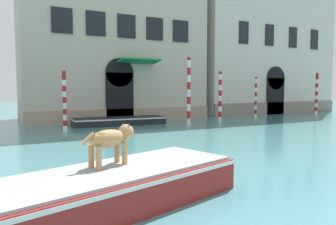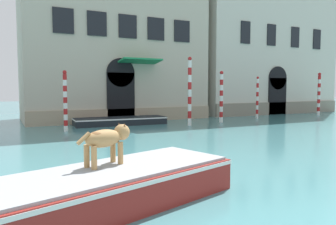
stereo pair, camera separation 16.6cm
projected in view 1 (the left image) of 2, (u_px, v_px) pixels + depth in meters
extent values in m
cube|color=tan|center=(127.00, 115.00, 22.73)|extent=(13.27, 0.16, 0.93)
cube|color=black|center=(120.00, 98.00, 22.37)|extent=(1.96, 0.14, 3.40)
cylinder|color=black|center=(120.00, 73.00, 22.24)|extent=(1.96, 0.14, 1.96)
cube|color=black|center=(62.00, 20.00, 20.30)|extent=(1.28, 0.10, 1.57)
cube|color=black|center=(96.00, 24.00, 21.28)|extent=(1.28, 0.10, 1.57)
cube|color=black|center=(127.00, 26.00, 22.27)|extent=(1.28, 0.10, 1.57)
cube|color=black|center=(155.00, 29.00, 23.25)|extent=(1.28, 0.10, 1.57)
cube|color=black|center=(181.00, 31.00, 24.24)|extent=(1.28, 0.10, 1.57)
cube|color=#1E8C51|center=(139.00, 61.00, 22.16)|extent=(2.81, 1.40, 0.29)
cube|color=beige|center=(258.00, 27.00, 31.58)|extent=(14.34, 6.00, 16.33)
cube|color=gray|center=(280.00, 108.00, 29.48)|extent=(14.34, 0.16, 1.08)
cube|color=black|center=(275.00, 96.00, 29.11)|extent=(2.03, 0.14, 3.22)
cylinder|color=black|center=(276.00, 78.00, 28.99)|extent=(2.03, 0.14, 2.03)
cube|color=black|center=(244.00, 33.00, 27.00)|extent=(0.95, 0.10, 1.83)
cube|color=black|center=(270.00, 35.00, 28.33)|extent=(0.95, 0.10, 1.83)
cube|color=black|center=(293.00, 37.00, 29.66)|extent=(0.95, 0.10, 1.83)
cube|color=black|center=(314.00, 40.00, 30.99)|extent=(0.95, 0.10, 1.83)
cube|color=maroon|center=(97.00, 193.00, 6.33)|extent=(6.55, 3.62, 0.70)
cube|color=white|center=(97.00, 179.00, 6.31)|extent=(6.59, 3.66, 0.08)
cube|color=#9EA3A8|center=(97.00, 174.00, 6.30)|extent=(6.33, 3.42, 0.06)
cylinder|color=tan|center=(117.00, 151.00, 7.17)|extent=(0.12, 0.12, 0.47)
cylinder|color=tan|center=(125.00, 153.00, 6.99)|extent=(0.12, 0.12, 0.47)
cylinder|color=tan|center=(91.00, 156.00, 6.68)|extent=(0.12, 0.12, 0.47)
cylinder|color=tan|center=(99.00, 158.00, 6.50)|extent=(0.12, 0.12, 0.47)
ellipsoid|color=tan|center=(108.00, 139.00, 6.81)|extent=(0.95, 0.65, 0.37)
ellipsoid|color=brown|center=(103.00, 134.00, 6.70)|extent=(0.45, 0.38, 0.13)
sphere|color=tan|center=(126.00, 132.00, 7.15)|extent=(0.35, 0.35, 0.35)
cone|color=brown|center=(123.00, 126.00, 7.21)|extent=(0.11, 0.11, 0.14)
cone|color=brown|center=(129.00, 127.00, 7.08)|extent=(0.11, 0.11, 0.14)
cylinder|color=tan|center=(88.00, 139.00, 6.45)|extent=(0.32, 0.18, 0.25)
cube|color=black|center=(119.00, 121.00, 21.01)|extent=(5.90, 2.04, 0.47)
cube|color=white|center=(119.00, 118.00, 20.99)|extent=(5.93, 2.08, 0.08)
cube|color=#8C7251|center=(119.00, 121.00, 21.01)|extent=(3.27, 1.47, 0.43)
cylinder|color=white|center=(65.00, 129.00, 17.73)|extent=(0.21, 0.21, 0.31)
cylinder|color=#B21E1E|center=(65.00, 123.00, 17.71)|extent=(0.21, 0.21, 0.31)
cylinder|color=white|center=(65.00, 117.00, 17.69)|extent=(0.21, 0.21, 0.31)
cylinder|color=#B21E1E|center=(65.00, 112.00, 17.66)|extent=(0.21, 0.21, 0.31)
cylinder|color=white|center=(65.00, 106.00, 17.64)|extent=(0.21, 0.21, 0.31)
cylinder|color=#B21E1E|center=(64.00, 100.00, 17.62)|extent=(0.21, 0.21, 0.31)
cylinder|color=white|center=(64.00, 94.00, 17.59)|extent=(0.21, 0.21, 0.31)
cylinder|color=#B21E1E|center=(64.00, 89.00, 17.57)|extent=(0.21, 0.21, 0.31)
cylinder|color=white|center=(64.00, 83.00, 17.54)|extent=(0.21, 0.21, 0.31)
cylinder|color=#B21E1E|center=(64.00, 77.00, 17.52)|extent=(0.21, 0.21, 0.31)
sphere|color=#B21E1E|center=(64.00, 72.00, 17.50)|extent=(0.22, 0.22, 0.22)
cylinder|color=white|center=(189.00, 122.00, 20.63)|extent=(0.23, 0.23, 0.45)
cylinder|color=#B21E1E|center=(189.00, 115.00, 20.60)|extent=(0.23, 0.23, 0.45)
cylinder|color=white|center=(189.00, 108.00, 20.56)|extent=(0.23, 0.23, 0.45)
cylinder|color=#B21E1E|center=(189.00, 100.00, 20.53)|extent=(0.23, 0.23, 0.45)
cylinder|color=white|center=(189.00, 93.00, 20.49)|extent=(0.23, 0.23, 0.45)
cylinder|color=#B21E1E|center=(189.00, 86.00, 20.46)|extent=(0.23, 0.23, 0.45)
cylinder|color=white|center=(189.00, 79.00, 20.43)|extent=(0.23, 0.23, 0.45)
cylinder|color=#B21E1E|center=(189.00, 71.00, 20.39)|extent=(0.23, 0.23, 0.45)
cylinder|color=white|center=(189.00, 64.00, 20.36)|extent=(0.23, 0.23, 0.45)
sphere|color=#B21E1E|center=(189.00, 59.00, 20.33)|extent=(0.24, 0.24, 0.24)
cylinder|color=white|center=(220.00, 120.00, 22.42)|extent=(0.23, 0.23, 0.36)
cylinder|color=#B21E1E|center=(220.00, 114.00, 22.40)|extent=(0.23, 0.23, 0.36)
cylinder|color=white|center=(220.00, 109.00, 22.37)|extent=(0.23, 0.23, 0.36)
cylinder|color=#B21E1E|center=(220.00, 104.00, 22.34)|extent=(0.23, 0.23, 0.36)
cylinder|color=white|center=(220.00, 98.00, 22.31)|extent=(0.23, 0.23, 0.36)
cylinder|color=#B21E1E|center=(220.00, 93.00, 22.28)|extent=(0.23, 0.23, 0.36)
cylinder|color=white|center=(220.00, 88.00, 22.26)|extent=(0.23, 0.23, 0.36)
cylinder|color=#B21E1E|center=(220.00, 82.00, 22.23)|extent=(0.23, 0.23, 0.36)
cylinder|color=white|center=(220.00, 77.00, 22.20)|extent=(0.23, 0.23, 0.36)
sphere|color=#B21E1E|center=(220.00, 73.00, 22.18)|extent=(0.24, 0.24, 0.24)
cylinder|color=white|center=(316.00, 113.00, 28.52)|extent=(0.24, 0.24, 0.34)
cylinder|color=#B21E1E|center=(316.00, 109.00, 28.50)|extent=(0.24, 0.24, 0.34)
cylinder|color=white|center=(316.00, 105.00, 28.47)|extent=(0.24, 0.24, 0.34)
cylinder|color=#B21E1E|center=(316.00, 101.00, 28.45)|extent=(0.24, 0.24, 0.34)
cylinder|color=white|center=(316.00, 97.00, 28.42)|extent=(0.24, 0.24, 0.34)
cylinder|color=#B21E1E|center=(317.00, 93.00, 28.39)|extent=(0.24, 0.24, 0.34)
cylinder|color=white|center=(317.00, 89.00, 28.37)|extent=(0.24, 0.24, 0.34)
cylinder|color=#B21E1E|center=(317.00, 85.00, 28.34)|extent=(0.24, 0.24, 0.34)
cylinder|color=white|center=(317.00, 81.00, 28.31)|extent=(0.24, 0.24, 0.34)
cylinder|color=#B21E1E|center=(317.00, 78.00, 28.29)|extent=(0.24, 0.24, 0.34)
sphere|color=#B21E1E|center=(317.00, 74.00, 28.27)|extent=(0.25, 0.25, 0.25)
cylinder|color=white|center=(255.00, 116.00, 25.48)|extent=(0.18, 0.18, 0.34)
cylinder|color=#B21E1E|center=(255.00, 112.00, 25.46)|extent=(0.18, 0.18, 0.34)
cylinder|color=white|center=(256.00, 107.00, 25.43)|extent=(0.18, 0.18, 0.34)
cylinder|color=#B21E1E|center=(256.00, 103.00, 25.40)|extent=(0.18, 0.18, 0.34)
cylinder|color=white|center=(256.00, 99.00, 25.38)|extent=(0.18, 0.18, 0.34)
cylinder|color=#B21E1E|center=(256.00, 94.00, 25.35)|extent=(0.18, 0.18, 0.34)
cylinder|color=white|center=(256.00, 90.00, 25.33)|extent=(0.18, 0.18, 0.34)
cylinder|color=#B21E1E|center=(256.00, 85.00, 25.30)|extent=(0.18, 0.18, 0.34)
cylinder|color=white|center=(256.00, 81.00, 25.27)|extent=(0.18, 0.18, 0.34)
sphere|color=#B21E1E|center=(256.00, 78.00, 25.26)|extent=(0.19, 0.19, 0.19)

